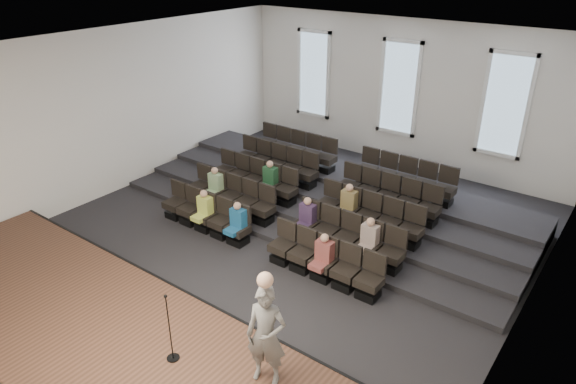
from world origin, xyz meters
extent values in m
plane|color=black|center=(0.00, 0.00, 0.00)|extent=(14.00, 14.00, 0.00)
cube|color=white|center=(0.00, 0.00, 5.01)|extent=(12.00, 14.00, 0.02)
cube|color=silver|center=(0.00, 7.02, 2.50)|extent=(12.00, 0.04, 5.00)
cube|color=silver|center=(-6.02, 0.00, 2.50)|extent=(0.04, 14.00, 5.00)
cube|color=silver|center=(6.02, 0.00, 2.50)|extent=(0.04, 14.00, 5.00)
cube|color=#4E3021|center=(0.00, -5.10, 0.25)|extent=(11.80, 3.60, 0.50)
cube|color=black|center=(0.00, -3.33, 0.25)|extent=(11.80, 0.06, 0.52)
cube|color=black|center=(0.00, 2.33, 0.07)|extent=(11.80, 4.80, 0.15)
cube|color=black|center=(0.00, 2.85, 0.15)|extent=(11.80, 3.75, 0.30)
cube|color=black|center=(0.00, 3.38, 0.22)|extent=(11.80, 2.70, 0.45)
cube|color=black|center=(0.00, 3.90, 0.30)|extent=(11.80, 1.65, 0.60)
cube|color=black|center=(-3.13, -0.60, 0.10)|extent=(0.47, 0.43, 0.20)
cube|color=black|center=(-3.13, -0.60, 0.41)|extent=(0.55, 0.50, 0.19)
cube|color=black|center=(-3.13, -0.39, 0.82)|extent=(0.55, 0.08, 0.50)
cube|color=black|center=(-2.53, -0.60, 0.10)|extent=(0.47, 0.43, 0.20)
cube|color=black|center=(-2.53, -0.60, 0.41)|extent=(0.55, 0.50, 0.19)
cube|color=black|center=(-2.53, -0.39, 0.82)|extent=(0.55, 0.08, 0.50)
cube|color=black|center=(-1.93, -0.60, 0.10)|extent=(0.47, 0.43, 0.20)
cube|color=black|center=(-1.93, -0.60, 0.41)|extent=(0.55, 0.50, 0.19)
cube|color=black|center=(-1.93, -0.39, 0.82)|extent=(0.55, 0.08, 0.50)
cube|color=black|center=(-1.33, -0.60, 0.10)|extent=(0.47, 0.43, 0.20)
cube|color=black|center=(-1.33, -0.60, 0.41)|extent=(0.55, 0.50, 0.19)
cube|color=black|center=(-1.33, -0.39, 0.82)|extent=(0.55, 0.08, 0.50)
cube|color=black|center=(-0.73, -0.60, 0.10)|extent=(0.47, 0.43, 0.20)
cube|color=black|center=(-0.73, -0.60, 0.41)|extent=(0.55, 0.50, 0.19)
cube|color=black|center=(-0.73, -0.39, 0.82)|extent=(0.55, 0.08, 0.50)
cube|color=black|center=(0.73, -0.60, 0.10)|extent=(0.47, 0.43, 0.20)
cube|color=black|center=(0.73, -0.60, 0.41)|extent=(0.55, 0.50, 0.19)
cube|color=black|center=(0.73, -0.39, 0.82)|extent=(0.55, 0.08, 0.50)
cube|color=black|center=(1.33, -0.60, 0.10)|extent=(0.47, 0.43, 0.20)
cube|color=black|center=(1.33, -0.60, 0.41)|extent=(0.55, 0.50, 0.19)
cube|color=black|center=(1.33, -0.39, 0.82)|extent=(0.55, 0.08, 0.50)
cube|color=black|center=(1.93, -0.60, 0.10)|extent=(0.47, 0.43, 0.20)
cube|color=black|center=(1.93, -0.60, 0.41)|extent=(0.55, 0.50, 0.19)
cube|color=black|center=(1.93, -0.39, 0.82)|extent=(0.55, 0.08, 0.50)
cube|color=black|center=(2.53, -0.60, 0.10)|extent=(0.47, 0.43, 0.20)
cube|color=black|center=(2.53, -0.60, 0.41)|extent=(0.55, 0.50, 0.19)
cube|color=black|center=(2.53, -0.39, 0.82)|extent=(0.55, 0.08, 0.50)
cube|color=black|center=(3.13, -0.60, 0.10)|extent=(0.47, 0.43, 0.20)
cube|color=black|center=(3.13, -0.60, 0.41)|extent=(0.55, 0.50, 0.19)
cube|color=black|center=(3.13, -0.39, 0.82)|extent=(0.55, 0.08, 0.50)
cube|color=black|center=(-3.13, 0.45, 0.25)|extent=(0.47, 0.43, 0.20)
cube|color=black|center=(-3.13, 0.45, 0.56)|extent=(0.55, 0.50, 0.19)
cube|color=black|center=(-3.13, 0.66, 0.97)|extent=(0.55, 0.08, 0.50)
cube|color=black|center=(-2.53, 0.45, 0.25)|extent=(0.47, 0.43, 0.20)
cube|color=black|center=(-2.53, 0.45, 0.56)|extent=(0.55, 0.50, 0.19)
cube|color=black|center=(-2.53, 0.66, 0.97)|extent=(0.55, 0.08, 0.50)
cube|color=black|center=(-1.93, 0.45, 0.25)|extent=(0.47, 0.43, 0.20)
cube|color=black|center=(-1.93, 0.45, 0.56)|extent=(0.55, 0.50, 0.19)
cube|color=black|center=(-1.93, 0.66, 0.97)|extent=(0.55, 0.08, 0.50)
cube|color=black|center=(-1.33, 0.45, 0.25)|extent=(0.47, 0.43, 0.20)
cube|color=black|center=(-1.33, 0.45, 0.56)|extent=(0.55, 0.50, 0.19)
cube|color=black|center=(-1.33, 0.66, 0.97)|extent=(0.55, 0.08, 0.50)
cube|color=black|center=(-0.73, 0.45, 0.25)|extent=(0.47, 0.43, 0.20)
cube|color=black|center=(-0.73, 0.45, 0.56)|extent=(0.55, 0.50, 0.19)
cube|color=black|center=(-0.73, 0.66, 0.97)|extent=(0.55, 0.08, 0.50)
cube|color=black|center=(0.73, 0.45, 0.25)|extent=(0.47, 0.43, 0.20)
cube|color=black|center=(0.73, 0.45, 0.56)|extent=(0.55, 0.50, 0.19)
cube|color=black|center=(0.73, 0.66, 0.97)|extent=(0.55, 0.08, 0.50)
cube|color=black|center=(1.33, 0.45, 0.25)|extent=(0.47, 0.43, 0.20)
cube|color=black|center=(1.33, 0.45, 0.56)|extent=(0.55, 0.50, 0.19)
cube|color=black|center=(1.33, 0.66, 0.97)|extent=(0.55, 0.08, 0.50)
cube|color=black|center=(1.93, 0.45, 0.25)|extent=(0.47, 0.43, 0.20)
cube|color=black|center=(1.93, 0.45, 0.56)|extent=(0.55, 0.50, 0.19)
cube|color=black|center=(1.93, 0.66, 0.97)|extent=(0.55, 0.08, 0.50)
cube|color=black|center=(2.53, 0.45, 0.25)|extent=(0.47, 0.43, 0.20)
cube|color=black|center=(2.53, 0.45, 0.56)|extent=(0.55, 0.50, 0.19)
cube|color=black|center=(2.53, 0.66, 0.97)|extent=(0.55, 0.08, 0.50)
cube|color=black|center=(3.13, 0.45, 0.25)|extent=(0.47, 0.43, 0.20)
cube|color=black|center=(3.13, 0.45, 0.56)|extent=(0.55, 0.50, 0.19)
cube|color=black|center=(3.13, 0.66, 0.97)|extent=(0.55, 0.08, 0.50)
cube|color=black|center=(-3.13, 1.50, 0.40)|extent=(0.47, 0.42, 0.20)
cube|color=black|center=(-3.13, 1.50, 0.71)|extent=(0.55, 0.50, 0.19)
cube|color=black|center=(-3.13, 1.71, 1.12)|extent=(0.55, 0.08, 0.50)
cube|color=black|center=(-2.53, 1.50, 0.40)|extent=(0.47, 0.42, 0.20)
cube|color=black|center=(-2.53, 1.50, 0.71)|extent=(0.55, 0.50, 0.19)
cube|color=black|center=(-2.53, 1.71, 1.12)|extent=(0.55, 0.08, 0.50)
cube|color=black|center=(-1.93, 1.50, 0.40)|extent=(0.47, 0.42, 0.20)
cube|color=black|center=(-1.93, 1.50, 0.71)|extent=(0.55, 0.50, 0.19)
cube|color=black|center=(-1.93, 1.71, 1.12)|extent=(0.55, 0.08, 0.50)
cube|color=black|center=(-1.33, 1.50, 0.40)|extent=(0.47, 0.42, 0.20)
cube|color=black|center=(-1.33, 1.50, 0.71)|extent=(0.55, 0.50, 0.19)
cube|color=black|center=(-1.33, 1.71, 1.12)|extent=(0.55, 0.08, 0.50)
cube|color=black|center=(-0.73, 1.50, 0.40)|extent=(0.47, 0.42, 0.20)
cube|color=black|center=(-0.73, 1.50, 0.71)|extent=(0.55, 0.50, 0.19)
cube|color=black|center=(-0.73, 1.71, 1.12)|extent=(0.55, 0.08, 0.50)
cube|color=black|center=(0.73, 1.50, 0.40)|extent=(0.47, 0.42, 0.20)
cube|color=black|center=(0.73, 1.50, 0.71)|extent=(0.55, 0.50, 0.19)
cube|color=black|center=(0.73, 1.71, 1.12)|extent=(0.55, 0.08, 0.50)
cube|color=black|center=(1.33, 1.50, 0.40)|extent=(0.47, 0.42, 0.20)
cube|color=black|center=(1.33, 1.50, 0.71)|extent=(0.55, 0.50, 0.19)
cube|color=black|center=(1.33, 1.71, 1.12)|extent=(0.55, 0.08, 0.50)
cube|color=black|center=(1.93, 1.50, 0.40)|extent=(0.47, 0.42, 0.20)
cube|color=black|center=(1.93, 1.50, 0.71)|extent=(0.55, 0.50, 0.19)
cube|color=black|center=(1.93, 1.71, 1.12)|extent=(0.55, 0.08, 0.50)
cube|color=black|center=(2.53, 1.50, 0.40)|extent=(0.47, 0.42, 0.20)
cube|color=black|center=(2.53, 1.50, 0.71)|extent=(0.55, 0.50, 0.19)
cube|color=black|center=(2.53, 1.71, 1.12)|extent=(0.55, 0.08, 0.50)
cube|color=black|center=(3.13, 1.50, 0.40)|extent=(0.47, 0.42, 0.20)
cube|color=black|center=(3.13, 1.50, 0.71)|extent=(0.55, 0.50, 0.19)
cube|color=black|center=(3.13, 1.71, 1.12)|extent=(0.55, 0.08, 0.50)
cube|color=black|center=(-3.13, 2.55, 0.55)|extent=(0.47, 0.42, 0.20)
cube|color=black|center=(-3.13, 2.55, 0.86)|extent=(0.55, 0.50, 0.19)
cube|color=black|center=(-3.13, 2.76, 1.27)|extent=(0.55, 0.08, 0.50)
cube|color=black|center=(-2.53, 2.55, 0.55)|extent=(0.47, 0.42, 0.20)
cube|color=black|center=(-2.53, 2.55, 0.86)|extent=(0.55, 0.50, 0.19)
cube|color=black|center=(-2.53, 2.76, 1.27)|extent=(0.55, 0.08, 0.50)
cube|color=black|center=(-1.93, 2.55, 0.55)|extent=(0.47, 0.42, 0.20)
cube|color=black|center=(-1.93, 2.55, 0.86)|extent=(0.55, 0.50, 0.19)
cube|color=black|center=(-1.93, 2.76, 1.27)|extent=(0.55, 0.08, 0.50)
cube|color=black|center=(-1.33, 2.55, 0.55)|extent=(0.47, 0.42, 0.20)
cube|color=black|center=(-1.33, 2.55, 0.86)|extent=(0.55, 0.50, 0.19)
cube|color=black|center=(-1.33, 2.76, 1.27)|extent=(0.55, 0.08, 0.50)
cube|color=black|center=(-0.73, 2.55, 0.55)|extent=(0.47, 0.42, 0.20)
cube|color=black|center=(-0.73, 2.55, 0.86)|extent=(0.55, 0.50, 0.19)
cube|color=black|center=(-0.73, 2.76, 1.27)|extent=(0.55, 0.08, 0.50)
cube|color=black|center=(0.73, 2.55, 0.55)|extent=(0.47, 0.42, 0.20)
cube|color=black|center=(0.73, 2.55, 0.86)|extent=(0.55, 0.50, 0.19)
cube|color=black|center=(0.73, 2.76, 1.27)|extent=(0.55, 0.08, 0.50)
cube|color=black|center=(1.33, 2.55, 0.55)|extent=(0.47, 0.42, 0.20)
cube|color=black|center=(1.33, 2.55, 0.86)|extent=(0.55, 0.50, 0.19)
cube|color=black|center=(1.33, 2.76, 1.27)|extent=(0.55, 0.08, 0.50)
cube|color=black|center=(1.93, 2.55, 0.55)|extent=(0.47, 0.42, 0.20)
cube|color=black|center=(1.93, 2.55, 0.86)|extent=(0.55, 0.50, 0.19)
cube|color=black|center=(1.93, 2.76, 1.27)|extent=(0.55, 0.08, 0.50)
cube|color=black|center=(2.53, 2.55, 0.55)|extent=(0.47, 0.42, 0.20)
cube|color=black|center=(2.53, 2.55, 0.86)|extent=(0.55, 0.50, 0.19)
cube|color=black|center=(2.53, 2.76, 1.27)|extent=(0.55, 0.08, 0.50)
cube|color=black|center=(3.13, 2.55, 0.55)|extent=(0.47, 0.42, 0.20)
cube|color=black|center=(3.13, 2.55, 0.86)|extent=(0.55, 0.50, 0.19)
cube|color=black|center=(3.13, 2.76, 1.27)|extent=(0.55, 0.08, 0.50)
cube|color=black|center=(-3.13, 3.60, 0.70)|extent=(0.47, 0.42, 0.20)
cube|color=black|center=(-3.13, 3.60, 1.01)|extent=(0.55, 0.50, 0.19)
cube|color=black|center=(-3.13, 3.81, 1.42)|extent=(0.55, 0.08, 0.50)
cube|color=black|center=(-2.53, 3.60, 0.70)|extent=(0.47, 0.42, 0.20)
cube|color=black|center=(-2.53, 3.60, 1.01)|extent=(0.55, 0.50, 0.19)
cube|color=black|center=(-2.53, 3.81, 1.42)|extent=(0.55, 0.08, 0.50)
cube|color=black|center=(-1.93, 3.60, 0.70)|extent=(0.47, 0.42, 0.20)
cube|color=black|center=(-1.93, 3.60, 1.01)|extent=(0.55, 0.50, 0.19)
cube|color=black|center=(-1.93, 3.81, 1.42)|extent=(0.55, 0.08, 0.50)
cube|color=black|center=(-1.33, 3.60, 0.70)|extent=(0.47, 0.42, 0.20)
cube|color=black|center=(-1.33, 3.60, 1.01)|extent=(0.55, 0.50, 0.19)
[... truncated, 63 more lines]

